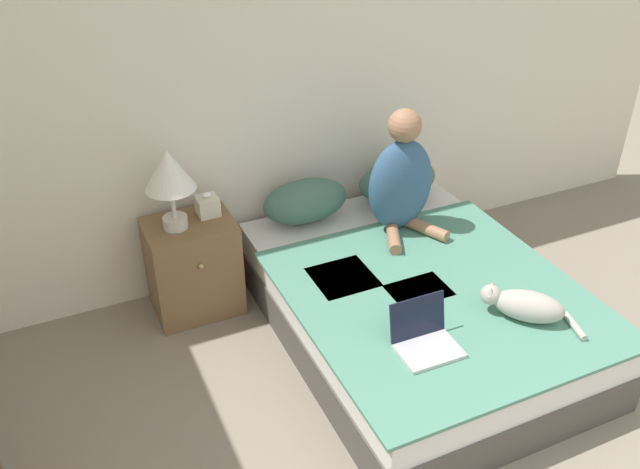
{
  "coord_description": "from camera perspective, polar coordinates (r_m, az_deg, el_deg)",
  "views": [
    {
      "loc": [
        -1.49,
        -0.25,
        2.53
      ],
      "look_at": [
        -0.31,
        2.31,
        0.77
      ],
      "focal_mm": 38.0,
      "sensor_mm": 36.0,
      "label": 1
    }
  ],
  "objects": [
    {
      "name": "wall_back",
      "position": [
        4.0,
        -1.52,
        13.73
      ],
      "size": [
        5.51,
        0.05,
        2.55
      ],
      "color": "silver",
      "rests_on": "ground_plane"
    },
    {
      "name": "bed",
      "position": [
        3.8,
        8.09,
        -6.08
      ],
      "size": [
        1.46,
        1.91,
        0.42
      ],
      "color": "#4C4742",
      "rests_on": "ground_plane"
    },
    {
      "name": "pillow_near",
      "position": [
        4.06,
        -1.24,
        2.84
      ],
      "size": [
        0.53,
        0.28,
        0.26
      ],
      "color": "#42665B",
      "rests_on": "bed"
    },
    {
      "name": "pillow_far",
      "position": [
        4.32,
        6.55,
        4.54
      ],
      "size": [
        0.53,
        0.28,
        0.26
      ],
      "color": "#42665B",
      "rests_on": "bed"
    },
    {
      "name": "person_sitting",
      "position": [
        3.93,
        6.87,
        4.53
      ],
      "size": [
        0.4,
        0.39,
        0.74
      ],
      "color": "#33567A",
      "rests_on": "bed"
    },
    {
      "name": "cat_tabby",
      "position": [
        3.45,
        16.87,
        -5.71
      ],
      "size": [
        0.38,
        0.43,
        0.16
      ],
      "rotation": [
        0.0,
        0.0,
        2.36
      ],
      "color": "#A8A399",
      "rests_on": "bed"
    },
    {
      "name": "laptop_open",
      "position": [
        3.2,
        8.83,
        -8.67
      ],
      "size": [
        0.29,
        0.26,
        0.22
      ],
      "rotation": [
        0.0,
        0.0,
        -0.02
      ],
      "color": "#B7B7BC",
      "rests_on": "bed"
    },
    {
      "name": "nightstand",
      "position": [
        3.99,
        -10.6,
        -2.7
      ],
      "size": [
        0.49,
        0.4,
        0.59
      ],
      "color": "brown",
      "rests_on": "ground_plane"
    },
    {
      "name": "table_lamp",
      "position": [
        3.65,
        -12.6,
        5.04
      ],
      "size": [
        0.27,
        0.27,
        0.47
      ],
      "color": "beige",
      "rests_on": "nightstand"
    },
    {
      "name": "tissue_box",
      "position": [
        3.87,
        -9.44,
        2.43
      ],
      "size": [
        0.12,
        0.12,
        0.14
      ],
      "color": "beige",
      "rests_on": "nightstand"
    }
  ]
}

